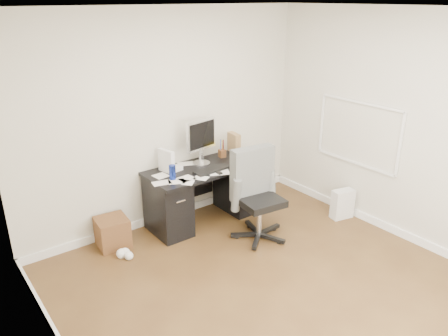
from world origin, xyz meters
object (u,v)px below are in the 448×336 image
(keyboard, at_px, (212,170))
(desk, at_px, (204,192))
(lcd_monitor, at_px, (201,142))
(office_chair, at_px, (260,196))
(pc_tower, at_px, (245,187))
(wicker_basket, at_px, (113,232))

(keyboard, bearing_deg, desk, 89.88)
(lcd_monitor, height_order, office_chair, lcd_monitor)
(desk, height_order, pc_tower, desk)
(lcd_monitor, distance_m, office_chair, 1.05)
(keyboard, bearing_deg, pc_tower, 12.24)
(office_chair, relative_size, pc_tower, 2.25)
(lcd_monitor, bearing_deg, office_chair, -85.33)
(pc_tower, distance_m, wicker_basket, 1.99)
(desk, distance_m, wicker_basket, 1.27)
(lcd_monitor, relative_size, wicker_basket, 1.70)
(keyboard, xyz_separation_m, wicker_basket, (-1.26, 0.28, -0.59))
(lcd_monitor, xyz_separation_m, keyboard, (-0.03, -0.27, -0.29))
(lcd_monitor, bearing_deg, keyboard, -105.40)
(desk, bearing_deg, pc_tower, 3.83)
(keyboard, height_order, wicker_basket, keyboard)
(desk, relative_size, office_chair, 1.34)
(desk, xyz_separation_m, pc_tower, (0.74, 0.05, -0.15))
(desk, relative_size, lcd_monitor, 2.47)
(lcd_monitor, xyz_separation_m, pc_tower, (0.70, -0.06, -0.80))
(desk, xyz_separation_m, lcd_monitor, (0.04, 0.11, 0.65))
(office_chair, bearing_deg, pc_tower, 67.69)
(pc_tower, bearing_deg, lcd_monitor, 163.66)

